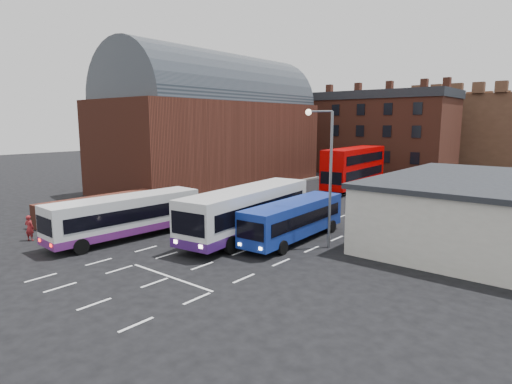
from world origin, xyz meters
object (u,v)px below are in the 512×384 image
Objects in this scene: bus_white_inbound at (248,208)px; pedestrian_red at (29,228)px; pedestrian_beige at (56,229)px; bus_white_outbound at (126,214)px; bus_red_double at (354,168)px; street_lamp at (326,165)px; bus_blue at (294,218)px.

bus_white_inbound is 14.49m from pedestrian_red.
pedestrian_red reaches higher than pedestrian_beige.
bus_white_outbound reaches higher than pedestrian_beige.
bus_white_inbound is 23.81m from bus_red_double.
bus_red_double is at bearing 112.18° from street_lamp.
bus_blue is 4.28m from street_lamp.
street_lamp is at bearing -175.04° from bus_white_inbound.
bus_white_inbound is 3.25m from bus_blue.
street_lamp is 4.99× the size of pedestrian_red.
bus_red_double is at bearing -128.29° from pedestrian_red.
bus_red_double is 24.35m from street_lamp.
pedestrian_red is at bearing 36.42° from bus_blue.
pedestrian_beige is (-12.38, -9.87, -0.79)m from bus_blue.
bus_blue is at bearing 103.30° from bus_red_double.
bus_white_outbound is at bearing -162.89° from pedestrian_red.
bus_red_double is 34.15m from pedestrian_red.
bus_white_inbound is at bearing -168.65° from street_lamp.
bus_red_double is at bearing 89.27° from bus_white_outbound.
bus_red_double is 1.43× the size of street_lamp.
pedestrian_beige is at bearing 35.72° from bus_blue.
bus_red_double is at bearing -87.21° from bus_white_inbound.
bus_red_double reaches higher than pedestrian_red.
street_lamp reaches higher than bus_red_double.
bus_white_inbound reaches higher than bus_blue.
bus_blue is at bearing -132.51° from pedestrian_beige.
bus_white_outbound is 0.87× the size of bus_red_double.
pedestrian_red is at bearing 37.08° from bus_white_inbound.
pedestrian_beige is at bearing -133.06° from bus_white_outbound.
bus_white_outbound is at bearing 82.05° from bus_red_double.
street_lamp is at bearing 176.21° from bus_blue.
pedestrian_beige is at bearing -160.90° from pedestrian_red.
bus_red_double reaches higher than pedestrian_beige.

